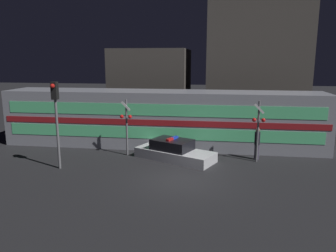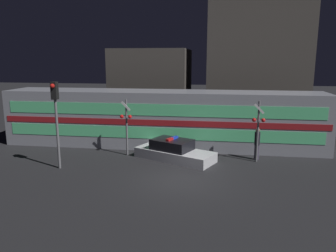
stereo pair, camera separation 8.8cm
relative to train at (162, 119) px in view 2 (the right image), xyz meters
name	(u,v)px [view 2 (the right image)]	position (x,y,z in m)	size (l,w,h in m)	color
ground_plane	(181,180)	(1.96, -6.23, -1.83)	(120.00, 120.00, 0.00)	black
train	(162,119)	(0.00, 0.00, 0.00)	(20.80, 3.07, 3.65)	gray
police_car	(174,151)	(1.21, -3.03, -1.36)	(4.90, 3.49, 1.28)	silver
pedestrian	(257,143)	(5.92, -2.38, -0.87)	(0.31, 0.31, 1.87)	#3F384C
crossing_signal_near	(258,127)	(5.87, -2.83, 0.18)	(0.72, 0.29, 3.45)	slate
crossing_signal_far	(126,123)	(-1.69, -2.64, 0.15)	(0.72, 0.29, 3.40)	slate
traffic_light_corner	(56,109)	(-4.60, -5.51, 1.36)	(0.30, 0.46, 4.58)	slate
building_left	(153,86)	(-2.24, 8.29, 1.45)	(6.46, 6.85, 6.55)	#47423D
building_center	(255,66)	(6.73, 8.63, 3.26)	(8.12, 6.68, 10.17)	#47423D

